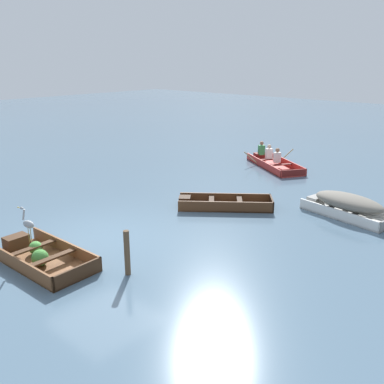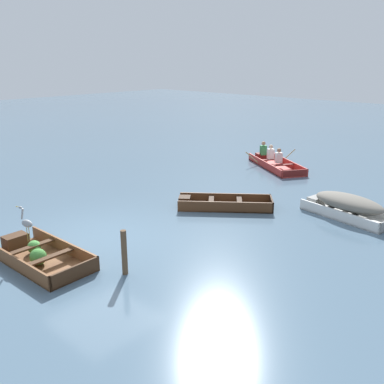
% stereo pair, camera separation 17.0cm
% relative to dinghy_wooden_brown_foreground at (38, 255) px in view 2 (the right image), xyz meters
% --- Properties ---
extents(ground_plane, '(80.00, 80.00, 0.00)m').
position_rel_dinghy_wooden_brown_foreground_xyz_m(ground_plane, '(-0.05, 1.76, -0.14)').
color(ground_plane, slate).
extents(dinghy_wooden_brown_foreground, '(2.76, 1.33, 0.42)m').
position_rel_dinghy_wooden_brown_foreground_xyz_m(dinghy_wooden_brown_foreground, '(0.00, 0.00, 0.00)').
color(dinghy_wooden_brown_foreground, brown).
rests_on(dinghy_wooden_brown_foreground, ground).
extents(skiff_dark_varnish_near_moored, '(2.85, 2.54, 0.34)m').
position_rel_dinghy_wooden_brown_foreground_xyz_m(skiff_dark_varnish_near_moored, '(0.82, 5.76, -0.02)').
color(skiff_dark_varnish_near_moored, '#4C2D19').
rests_on(skiff_dark_varnish_near_moored, ground).
extents(skiff_white_mid_moored, '(2.79, 1.53, 0.66)m').
position_rel_dinghy_wooden_brown_foreground_xyz_m(skiff_white_mid_moored, '(4.06, 7.70, 0.23)').
color(skiff_white_mid_moored, white).
rests_on(skiff_white_mid_moored, ground).
extents(rowboat_red_with_crew, '(3.51, 2.82, 0.88)m').
position_rel_dinghy_wooden_brown_foreground_xyz_m(rowboat_red_with_crew, '(-0.91, 11.57, 0.05)').
color(rowboat_red_with_crew, '#AD2D28').
rests_on(rowboat_red_with_crew, ground).
extents(heron_on_dinghy, '(0.46, 0.22, 0.84)m').
position_rel_dinghy_wooden_brown_foreground_xyz_m(heron_on_dinghy, '(-0.30, -0.03, 0.75)').
color(heron_on_dinghy, olive).
rests_on(heron_on_dinghy, dinghy_wooden_brown_foreground).
extents(mooring_post, '(0.13, 0.13, 1.02)m').
position_rel_dinghy_wooden_brown_foreground_xyz_m(mooring_post, '(2.00, 0.97, 0.37)').
color(mooring_post, brown).
rests_on(mooring_post, ground).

